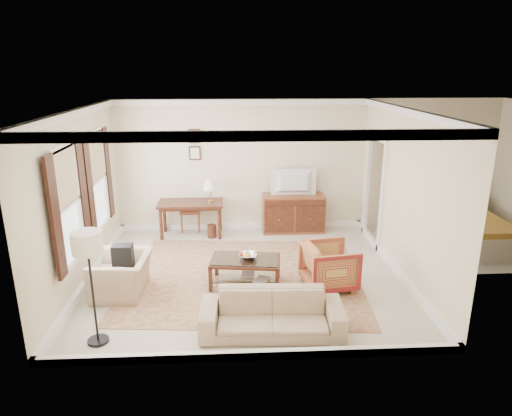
{
  "coord_description": "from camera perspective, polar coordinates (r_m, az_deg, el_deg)",
  "views": [
    {
      "loc": [
        -0.22,
        -7.41,
        3.55
      ],
      "look_at": [
        0.2,
        0.3,
        1.15
      ],
      "focal_mm": 32.0,
      "sensor_mm": 36.0,
      "label": 1
    }
  ],
  "objects": [
    {
      "name": "annex_bedroom",
      "position": [
        10.29,
        24.35,
        -2.52
      ],
      "size": [
        3.0,
        2.7,
        2.9
      ],
      "color": "beige",
      "rests_on": "ground"
    },
    {
      "name": "sideboard",
      "position": [
        10.21,
        4.66,
        -0.65
      ],
      "size": [
        1.37,
        0.53,
        0.84
      ],
      "primitive_type": "cube",
      "color": "brown",
      "rests_on": "room_shell"
    },
    {
      "name": "room_shell",
      "position": [
        7.5,
        -1.42,
        8.98
      ],
      "size": [
        5.51,
        5.01,
        2.91
      ],
      "color": "beige",
      "rests_on": "ground"
    },
    {
      "name": "writing_desk",
      "position": [
        9.94,
        -8.15,
        0.12
      ],
      "size": [
        1.39,
        0.7,
        0.76
      ],
      "color": "#532617",
      "rests_on": "room_shell"
    },
    {
      "name": "rug",
      "position": [
        8.13,
        -1.54,
        -8.59
      ],
      "size": [
        4.29,
        3.77,
        0.01
      ],
      "primitive_type": "cube",
      "rotation": [
        0.0,
        0.0,
        -0.08
      ],
      "color": "brown",
      "rests_on": "room_shell"
    },
    {
      "name": "fruit_bowl",
      "position": [
        7.66,
        -1.01,
        -5.9
      ],
      "size": [
        0.42,
        0.42,
        0.1
      ],
      "primitive_type": "imported",
      "color": "silver",
      "rests_on": "coffee_table"
    },
    {
      "name": "desk_lamp",
      "position": [
        9.81,
        -5.74,
        2.17
      ],
      "size": [
        0.32,
        0.32,
        0.5
      ],
      "primitive_type": null,
      "color": "silver",
      "rests_on": "writing_desk"
    },
    {
      "name": "desk_chair",
      "position": [
        10.32,
        -8.18,
        0.02
      ],
      "size": [
        0.47,
        0.47,
        1.05
      ],
      "primitive_type": null,
      "rotation": [
        0.0,
        0.0,
        -0.06
      ],
      "color": "brown",
      "rests_on": "room_shell"
    },
    {
      "name": "book_b",
      "position": [
        7.67,
        -0.0,
        -8.79
      ],
      "size": [
        0.26,
        0.16,
        0.38
      ],
      "primitive_type": "imported",
      "rotation": [
        0.0,
        0.0,
        -0.5
      ],
      "color": "brown",
      "rests_on": "coffee_table"
    },
    {
      "name": "book_a",
      "position": [
        7.83,
        -1.82,
        -8.16
      ],
      "size": [
        0.28,
        0.08,
        0.38
      ],
      "primitive_type": "imported",
      "rotation": [
        0.0,
        0.0,
        -0.15
      ],
      "color": "brown",
      "rests_on": "coffee_table"
    },
    {
      "name": "club_armchair",
      "position": [
        7.73,
        -16.45,
        -7.29
      ],
      "size": [
        0.7,
        1.03,
        0.87
      ],
      "primitive_type": "imported",
      "rotation": [
        0.0,
        0.0,
        -1.63
      ],
      "color": "tan",
      "rests_on": "room_shell"
    },
    {
      "name": "window_rear",
      "position": [
        8.9,
        -19.23,
        3.3
      ],
      "size": [
        0.12,
        1.56,
        1.8
      ],
      "primitive_type": null,
      "color": "#CCB284",
      "rests_on": "room_shell"
    },
    {
      "name": "framed_prints",
      "position": [
        10.05,
        -7.69,
        7.88
      ],
      "size": [
        0.25,
        0.04,
        0.68
      ],
      "primitive_type": null,
      "color": "#532617",
      "rests_on": "room_shell"
    },
    {
      "name": "backpack",
      "position": [
        7.66,
        -16.33,
        -5.51
      ],
      "size": [
        0.28,
        0.36,
        0.4
      ],
      "primitive_type": "cube",
      "rotation": [
        0.0,
        0.0,
        -1.79
      ],
      "color": "black",
      "rests_on": "club_armchair"
    },
    {
      "name": "coffee_table",
      "position": [
        7.71,
        -1.33,
        -7.09
      ],
      "size": [
        1.22,
        0.81,
        0.49
      ],
      "rotation": [
        0.0,
        0.0,
        -0.13
      ],
      "color": "#532617",
      "rests_on": "room_shell"
    },
    {
      "name": "sofa",
      "position": [
        6.41,
        2.02,
        -12.32
      ],
      "size": [
        2.0,
        0.67,
        0.77
      ],
      "primitive_type": "imported",
      "rotation": [
        0.0,
        0.0,
        -0.05
      ],
      "color": "tan",
      "rests_on": "room_shell"
    },
    {
      "name": "tv",
      "position": [
        9.95,
        4.8,
        4.23
      ],
      "size": [
        0.95,
        0.55,
        0.12
      ],
      "primitive_type": "imported",
      "rotation": [
        0.0,
        0.0,
        3.14
      ],
      "color": "black",
      "rests_on": "sideboard"
    },
    {
      "name": "doorway",
      "position": [
        9.7,
        14.58,
        1.92
      ],
      "size": [
        0.1,
        1.12,
        2.25
      ],
      "primitive_type": null,
      "color": "white",
      "rests_on": "room_shell"
    },
    {
      "name": "striped_armchair",
      "position": [
        7.72,
        9.18,
        -6.92
      ],
      "size": [
        0.87,
        0.92,
        0.84
      ],
      "primitive_type": "imported",
      "rotation": [
        0.0,
        0.0,
        1.71
      ],
      "color": "maroon",
      "rests_on": "room_shell"
    },
    {
      "name": "window_front",
      "position": [
        7.43,
        -22.48,
        0.3
      ],
      "size": [
        0.12,
        1.56,
        1.8
      ],
      "primitive_type": null,
      "color": "#CCB284",
      "rests_on": "room_shell"
    },
    {
      "name": "floor_lamp",
      "position": [
        6.16,
        -20.29,
        -5.07
      ],
      "size": [
        0.39,
        0.39,
        1.58
      ],
      "color": "black",
      "rests_on": "room_shell"
    }
  ]
}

